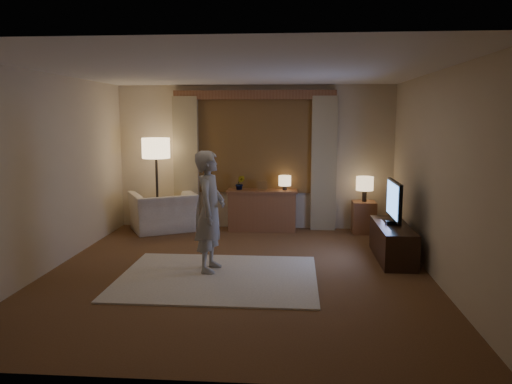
# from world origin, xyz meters

# --- Properties ---
(room) EXTENTS (5.04, 5.54, 2.64)m
(room) POSITION_xyz_m (0.00, 0.50, 1.33)
(room) COLOR brown
(room) RESTS_ON ground
(rug) EXTENTS (2.50, 2.00, 0.02)m
(rug) POSITION_xyz_m (-0.23, -0.25, 0.01)
(rug) COLOR beige
(rug) RESTS_ON floor
(sideboard) EXTENTS (1.20, 0.40, 0.70)m
(sideboard) POSITION_xyz_m (0.16, 2.50, 0.35)
(sideboard) COLOR brown
(sideboard) RESTS_ON floor
(picture_frame) EXTENTS (0.16, 0.02, 0.20)m
(picture_frame) POSITION_xyz_m (0.16, 2.50, 0.80)
(picture_frame) COLOR brown
(picture_frame) RESTS_ON sideboard
(plant) EXTENTS (0.17, 0.13, 0.30)m
(plant) POSITION_xyz_m (-0.24, 2.50, 0.85)
(plant) COLOR #999999
(plant) RESTS_ON sideboard
(table_lamp_sideboard) EXTENTS (0.22, 0.22, 0.30)m
(table_lamp_sideboard) POSITION_xyz_m (0.56, 2.50, 0.90)
(table_lamp_sideboard) COLOR black
(table_lamp_sideboard) RESTS_ON sideboard
(floor_lamp) EXTENTS (0.49, 0.49, 1.67)m
(floor_lamp) POSITION_xyz_m (-1.69, 2.25, 1.40)
(floor_lamp) COLOR black
(floor_lamp) RESTS_ON floor
(armchair) EXTENTS (1.39, 1.34, 0.70)m
(armchair) POSITION_xyz_m (-1.62, 2.32, 0.35)
(armchair) COLOR beige
(armchair) RESTS_ON floor
(side_table) EXTENTS (0.40, 0.40, 0.56)m
(side_table) POSITION_xyz_m (1.96, 2.45, 0.28)
(side_table) COLOR brown
(side_table) RESTS_ON floor
(table_lamp_side) EXTENTS (0.30, 0.30, 0.44)m
(table_lamp_side) POSITION_xyz_m (1.96, 2.45, 0.87)
(table_lamp_side) COLOR black
(table_lamp_side) RESTS_ON side_table
(tv_stand) EXTENTS (0.45, 1.40, 0.50)m
(tv_stand) POSITION_xyz_m (2.15, 0.81, 0.25)
(tv_stand) COLOR black
(tv_stand) RESTS_ON floor
(tv) EXTENTS (0.21, 0.88, 0.63)m
(tv) POSITION_xyz_m (2.15, 0.81, 0.85)
(tv) COLOR black
(tv) RESTS_ON tv_stand
(person) EXTENTS (0.43, 0.61, 1.58)m
(person) POSITION_xyz_m (-0.36, 0.02, 0.81)
(person) COLOR #A6A199
(person) RESTS_ON rug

